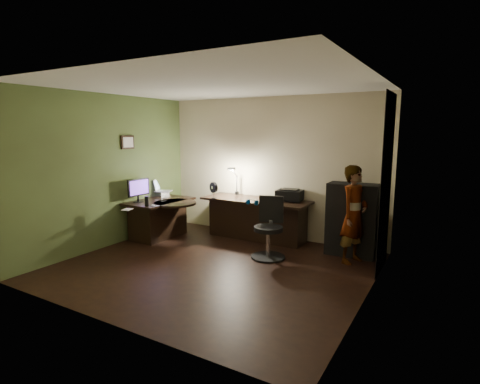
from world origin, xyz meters
The scene contains 27 objects.
floor centered at (0.00, 0.00, -0.01)m, with size 4.50×4.00×0.01m, color black.
ceiling centered at (0.00, 0.00, 2.71)m, with size 4.50×4.00×0.01m, color silver.
wall_back centered at (0.00, 2.00, 1.35)m, with size 4.50×0.01×2.70m, color #C3B791.
wall_front centered at (0.00, -2.00, 1.35)m, with size 4.50×0.01×2.70m, color #C3B791.
wall_left centered at (-2.25, 0.00, 1.35)m, with size 0.01×4.00×2.70m, color #C3B791.
wall_right centered at (2.25, 0.00, 1.35)m, with size 0.01×4.00×2.70m, color #C3B791.
green_wall_overlay centered at (-2.24, 0.00, 1.35)m, with size 0.00×4.00×2.70m, color #4D6130.
arched_doorway centered at (2.24, 1.15, 1.30)m, with size 0.01×0.90×2.60m, color black.
french_door centered at (2.24, -0.55, 1.05)m, with size 0.02×0.92×2.10m, color white.
framed_picture centered at (-2.22, 0.45, 1.85)m, with size 0.04×0.30×0.25m, color black.
desk_left centered at (-1.81, 0.81, 0.37)m, with size 0.78×1.28×0.74m, color black.
desk_right centered at (-0.15, 1.63, 0.39)m, with size 2.08×0.73×0.78m, color black.
cabinet centered at (1.67, 1.62, 0.60)m, with size 0.81×0.40×1.21m, color black.
laptop_stand centered at (-2.11, 1.22, 0.78)m, with size 0.24×0.20×0.10m, color silver.
laptop centered at (-2.07, 1.22, 0.95)m, with size 0.35×0.33×0.24m, color silver.
monitor centered at (-2.03, 0.47, 0.89)m, with size 0.10×0.49×0.32m, color black.
mouse centered at (-1.52, 0.32, 0.75)m, with size 0.06×0.09×0.03m, color silver.
phone centered at (-1.69, 0.79, 0.73)m, with size 0.06×0.13×0.01m, color black.
pen centered at (-1.88, 0.30, 0.73)m, with size 0.01×0.14×0.01m, color black.
speaker centered at (-1.60, 0.26, 0.82)m, with size 0.07×0.07×0.19m, color black.
notepad centered at (-1.71, -0.11, 0.73)m, with size 0.13×0.19×0.01m, color silver.
desk_fan centered at (-0.83, 1.23, 0.95)m, with size 0.20×0.11×0.31m, color black.
headphones centered at (0.08, 1.08, 0.84)m, with size 0.21×0.09×0.10m, color navy.
printer centered at (0.47, 1.80, 0.90)m, with size 0.46×0.36×0.21m, color black.
desk_lamp centered at (-0.68, 1.83, 1.09)m, with size 0.14×0.27×0.58m, color black.
office_chair centered at (0.54, 0.78, 0.50)m, with size 0.56×0.56×1.00m, color black.
person centered at (1.78, 1.28, 0.77)m, with size 0.55×0.37×1.54m, color #D8A88C.
Camera 1 is at (3.10, -4.54, 2.07)m, focal length 28.00 mm.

